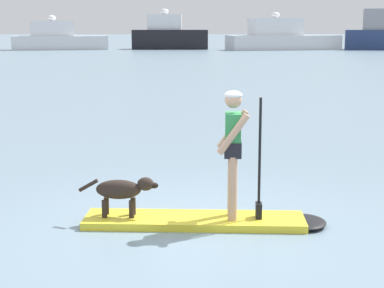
{
  "coord_description": "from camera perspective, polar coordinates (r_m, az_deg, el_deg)",
  "views": [
    {
      "loc": [
        -0.29,
        -8.22,
        2.59
      ],
      "look_at": [
        0.0,
        1.0,
        0.9
      ],
      "focal_mm": 60.26,
      "sensor_mm": 36.0,
      "label": 1
    }
  ],
  "objects": [
    {
      "name": "paddleboard",
      "position": [
        8.6,
        1.72,
        -6.8
      ],
      "size": [
        3.24,
        0.94,
        0.1
      ],
      "color": "yellow",
      "rests_on": "ground_plane"
    },
    {
      "name": "moored_boat_outer",
      "position": [
        73.54,
        -11.81,
        9.09
      ],
      "size": [
        10.75,
        5.3,
        3.76
      ],
      "color": "silver",
      "rests_on": "ground_plane"
    },
    {
      "name": "dog",
      "position": [
        8.59,
        -6.19,
        -4.1
      ],
      "size": [
        1.07,
        0.26,
        0.53
      ],
      "color": "#2D231E",
      "rests_on": "paddleboard"
    },
    {
      "name": "ground_plane",
      "position": [
        8.62,
        0.21,
        -7.1
      ],
      "size": [
        400.0,
        400.0,
        0.0
      ],
      "primitive_type": "plane",
      "color": "gray"
    },
    {
      "name": "moored_boat_center",
      "position": [
        72.41,
        7.9,
        9.28
      ],
      "size": [
        12.88,
        6.02,
        4.08
      ],
      "color": "silver",
      "rests_on": "ground_plane"
    },
    {
      "name": "moored_boat_far_port",
      "position": [
        74.0,
        -2.03,
        9.55
      ],
      "size": [
        8.61,
        3.72,
        4.5
      ],
      "color": "black",
      "rests_on": "ground_plane"
    },
    {
      "name": "person_paddler",
      "position": [
        8.36,
        3.74,
        -0.08
      ],
      "size": [
        0.62,
        0.5,
        1.68
      ],
      "color": "tan",
      "rests_on": "paddleboard"
    }
  ]
}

